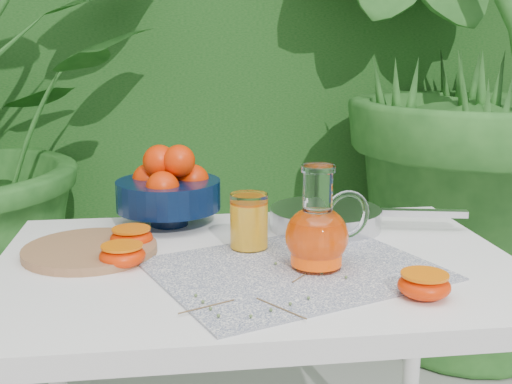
{
  "coord_description": "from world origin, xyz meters",
  "views": [
    {
      "loc": [
        -0.24,
        -1.11,
        1.16
      ],
      "look_at": [
        -0.08,
        0.08,
        0.88
      ],
      "focal_mm": 45.0,
      "sensor_mm": 36.0,
      "label": 1
    }
  ],
  "objects": [
    {
      "name": "hedge_backdrop",
      "position": [
        0.06,
        2.06,
        1.19
      ],
      "size": [
        8.0,
        1.65,
        2.5
      ],
      "color": "#144615",
      "rests_on": "ground"
    },
    {
      "name": "potted_plant_right",
      "position": [
        0.79,
        1.19,
        1.1
      ],
      "size": [
        3.07,
        3.07,
        2.19
      ],
      "primitive_type": "imported",
      "rotation": [
        0.0,
        0.0,
        2.5
      ],
      "color": "#235A1F",
      "rests_on": "ground"
    },
    {
      "name": "white_table",
      "position": [
        -0.08,
        0.06,
        0.67
      ],
      "size": [
        1.0,
        0.7,
        0.75
      ],
      "color": "white",
      "rests_on": "ground"
    },
    {
      "name": "placemat",
      "position": [
        -0.02,
        -0.01,
        0.75
      ],
      "size": [
        0.59,
        0.53,
        0.0
      ],
      "primitive_type": "cube",
      "rotation": [
        0.0,
        0.0,
        0.36
      ],
      "color": "#0B173F",
      "rests_on": "white_table"
    },
    {
      "name": "cutting_board",
      "position": [
        -0.41,
        0.14,
        0.76
      ],
      "size": [
        0.31,
        0.31,
        0.02
      ],
      "primitive_type": "cylinder",
      "rotation": [
        0.0,
        0.0,
        0.2
      ],
      "color": "#986445",
      "rests_on": "white_table"
    },
    {
      "name": "fruit_bowl",
      "position": [
        -0.25,
        0.34,
        0.84
      ],
      "size": [
        0.28,
        0.28,
        0.19
      ],
      "color": "black",
      "rests_on": "white_table"
    },
    {
      "name": "juice_pitcher",
      "position": [
        0.02,
        -0.01,
        0.82
      ],
      "size": [
        0.18,
        0.14,
        0.19
      ],
      "color": "white",
      "rests_on": "white_table"
    },
    {
      "name": "juice_tumbler",
      "position": [
        -0.09,
        0.12,
        0.81
      ],
      "size": [
        0.09,
        0.09,
        0.11
      ],
      "color": "white",
      "rests_on": "white_table"
    },
    {
      "name": "saute_pan",
      "position": [
        0.1,
        0.26,
        0.78
      ],
      "size": [
        0.46,
        0.3,
        0.05
      ],
      "color": "silver",
      "rests_on": "white_table"
    },
    {
      "name": "orange_halves",
      "position": [
        -0.17,
        0.02,
        0.77
      ],
      "size": [
        0.61,
        0.44,
        0.04
      ],
      "color": "#ED2D02",
      "rests_on": "white_table"
    },
    {
      "name": "thyme_sprigs",
      "position": [
        -0.09,
        -0.12,
        0.76
      ],
      "size": [
        0.3,
        0.25,
        0.01
      ],
      "color": "brown",
      "rests_on": "white_table"
    }
  ]
}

